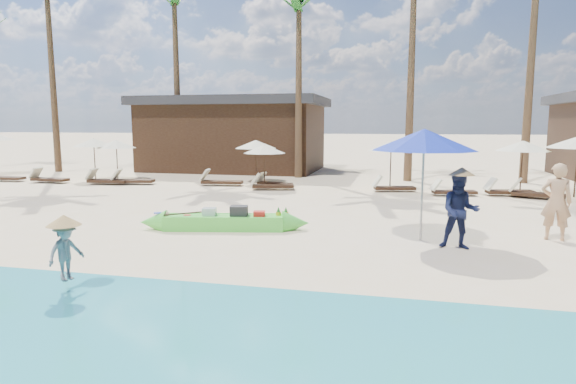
# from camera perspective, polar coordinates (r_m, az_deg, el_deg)

# --- Properties ---
(ground) EXTENTS (240.00, 240.00, 0.00)m
(ground) POSITION_cam_1_polar(r_m,az_deg,el_deg) (10.59, 3.19, -7.10)
(ground) COLOR beige
(ground) RESTS_ON ground
(wet_sand_strip) EXTENTS (240.00, 4.50, 0.01)m
(wet_sand_strip) POSITION_cam_1_polar(r_m,az_deg,el_deg) (6.03, -5.51, -19.29)
(wet_sand_strip) COLOR tan
(wet_sand_strip) RESTS_ON ground
(green_canoe) EXTENTS (4.95, 1.32, 0.64)m
(green_canoe) POSITION_cam_1_polar(r_m,az_deg,el_deg) (12.81, -7.57, -3.50)
(green_canoe) COLOR #55E947
(green_canoe) RESTS_ON ground
(tourist) EXTENTS (0.75, 0.56, 1.86)m
(tourist) POSITION_cam_1_polar(r_m,az_deg,el_deg) (13.11, 29.21, -1.03)
(tourist) COLOR tan
(tourist) RESTS_ON ground
(vendor_green) EXTENTS (0.88, 0.71, 1.72)m
(vendor_green) POSITION_cam_1_polar(r_m,az_deg,el_deg) (11.31, 19.70, -2.13)
(vendor_green) COLOR #161D3E
(vendor_green) RESTS_ON ground
(vendor_yellow) EXTENTS (0.54, 0.72, 0.99)m
(vendor_yellow) POSITION_cam_1_polar(r_m,az_deg,el_deg) (8.84, -24.85, -6.39)
(vendor_yellow) COLOR gray
(vendor_yellow) RESTS_ON ground
(blue_umbrella) EXTENTS (2.47, 2.47, 2.66)m
(blue_umbrella) POSITION_cam_1_polar(r_m,az_deg,el_deg) (11.73, 15.84, 5.99)
(blue_umbrella) COLOR #99999E
(blue_umbrella) RESTS_ON ground
(lounger_1_right) EXTENTS (1.91, 0.73, 0.63)m
(lounger_1_right) POSITION_cam_1_polar(r_m,az_deg,el_deg) (27.10, -30.69, 1.55)
(lounger_1_right) COLOR #362316
(lounger_1_right) RESTS_ON ground
(resort_parasol_2) EXTENTS (2.00, 2.00, 2.06)m
(resort_parasol_2) POSITION_cam_1_polar(r_m,az_deg,el_deg) (25.49, -22.04, 5.46)
(resort_parasol_2) COLOR #362316
(resort_parasol_2) RESTS_ON ground
(lounger_2_left) EXTENTS (1.89, 0.66, 0.63)m
(lounger_2_left) POSITION_cam_1_polar(r_m,az_deg,el_deg) (25.41, -26.61, 1.47)
(lounger_2_left) COLOR #362316
(lounger_2_left) RESTS_ON ground
(resort_parasol_3) EXTENTS (1.92, 1.92, 1.98)m
(resort_parasol_3) POSITION_cam_1_polar(r_m,az_deg,el_deg) (25.05, -19.69, 5.38)
(resort_parasol_3) COLOR #362316
(resort_parasol_3) RESTS_ON ground
(lounger_3_left) EXTENTS (1.97, 0.76, 0.65)m
(lounger_3_left) POSITION_cam_1_polar(r_m,az_deg,el_deg) (23.62, -20.82, 1.37)
(lounger_3_left) COLOR #362316
(lounger_3_left) RESTS_ON ground
(lounger_3_right) EXTENTS (1.97, 0.98, 0.64)m
(lounger_3_right) POSITION_cam_1_polar(r_m,az_deg,el_deg) (23.23, -18.11, 1.39)
(lounger_3_right) COLOR #362316
(lounger_3_right) RESTS_ON ground
(resort_parasol_4) EXTENTS (1.95, 1.95, 2.00)m
(resort_parasol_4) POSITION_cam_1_polar(r_m,az_deg,el_deg) (22.73, -3.85, 5.66)
(resort_parasol_4) COLOR #362316
(resort_parasol_4) RESTS_ON ground
(lounger_4_left) EXTENTS (1.97, 0.78, 0.65)m
(lounger_4_left) POSITION_cam_1_polar(r_m,az_deg,el_deg) (21.88, -8.18, 1.33)
(lounger_4_left) COLOR #362316
(lounger_4_left) RESTS_ON ground
(lounger_4_right) EXTENTS (1.69, 0.87, 0.55)m
(lounger_4_right) POSITION_cam_1_polar(r_m,az_deg,el_deg) (21.36, -1.87, 1.15)
(lounger_4_right) COLOR #362316
(lounger_4_right) RESTS_ON ground
(resort_parasol_5) EXTENTS (1.82, 1.82, 1.87)m
(resort_parasol_5) POSITION_cam_1_polar(r_m,az_deg,el_deg) (20.73, -2.81, 5.11)
(resort_parasol_5) COLOR #362316
(resort_parasol_5) RESTS_ON ground
(lounger_5_left) EXTENTS (1.91, 0.99, 0.62)m
(lounger_5_left) POSITION_cam_1_polar(r_m,az_deg,el_deg) (20.29, -2.16, 0.84)
(lounger_5_left) COLOR #362316
(lounger_5_left) RESTS_ON ground
(resort_parasol_6) EXTENTS (1.98, 1.98, 2.04)m
(resort_parasol_6) POSITION_cam_1_polar(r_m,az_deg,el_deg) (20.52, 12.12, 5.33)
(resort_parasol_6) COLOR #362316
(resort_parasol_6) RESTS_ON ground
(lounger_6_left) EXTENTS (1.82, 0.92, 0.59)m
(lounger_6_left) POSITION_cam_1_polar(r_m,az_deg,el_deg) (20.22, 12.17, 0.61)
(lounger_6_left) COLOR #362316
(lounger_6_left) RESTS_ON ground
(lounger_6_right) EXTENTS (1.80, 0.87, 0.59)m
(lounger_6_right) POSITION_cam_1_polar(r_m,az_deg,el_deg) (19.68, 18.76, 0.15)
(lounger_6_right) COLOR #362316
(lounger_6_right) RESTS_ON ground
(resort_parasol_7) EXTENTS (2.05, 2.05, 2.12)m
(resort_parasol_7) POSITION_cam_1_polar(r_m,az_deg,el_deg) (21.04, 26.08, 4.93)
(resort_parasol_7) COLOR #362316
(resort_parasol_7) RESTS_ON ground
(lounger_7_left) EXTENTS (1.90, 0.88, 0.62)m
(lounger_7_left) POSITION_cam_1_polar(r_m,az_deg,el_deg) (20.44, 24.47, 0.17)
(lounger_7_left) COLOR #362316
(lounger_7_left) RESTS_ON ground
(lounger_7_right) EXTENTS (1.97, 1.16, 0.64)m
(lounger_7_right) POSITION_cam_1_polar(r_m,az_deg,el_deg) (20.14, 27.15, -0.09)
(lounger_7_right) COLOR #362316
(lounger_7_right) RESTS_ON ground
(palm_2) EXTENTS (2.08, 2.08, 11.33)m
(palm_2) POSITION_cam_1_polar(r_m,az_deg,el_deg) (28.67, -13.33, 20.82)
(palm_2) COLOR brown
(palm_2) RESTS_ON ground
(palm_3) EXTENTS (2.08, 2.08, 10.52)m
(palm_3) POSITION_cam_1_polar(r_m,az_deg,el_deg) (25.54, 1.31, 21.25)
(palm_3) COLOR brown
(palm_3) RESTS_ON ground
(pavilion_west) EXTENTS (10.80, 6.60, 4.30)m
(pavilion_west) POSITION_cam_1_polar(r_m,az_deg,el_deg) (29.24, -6.42, 6.92)
(pavilion_west) COLOR #362316
(pavilion_west) RESTS_ON ground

